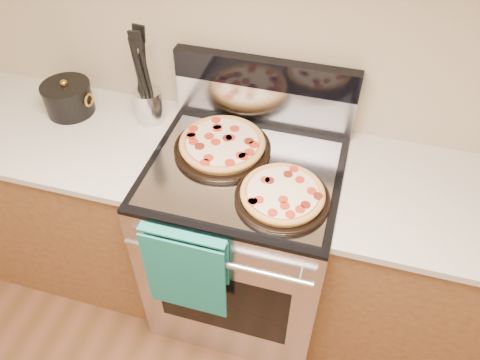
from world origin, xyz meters
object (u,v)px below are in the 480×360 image
(saucepan, at_px, (69,99))
(pepperoni_pizza_back, at_px, (222,145))
(utensil_crock, at_px, (149,106))
(range_body, at_px, (244,241))
(pepperoni_pizza_front, at_px, (282,195))

(saucepan, bearing_deg, pepperoni_pizza_back, -6.69)
(utensil_crock, relative_size, saucepan, 0.72)
(range_body, bearing_deg, pepperoni_pizza_front, -36.04)
(pepperoni_pizza_front, bearing_deg, saucepan, 164.41)
(utensil_crock, xyz_separation_m, saucepan, (-0.37, -0.04, -0.01))
(pepperoni_pizza_back, xyz_separation_m, saucepan, (-0.74, 0.09, 0.02))
(range_body, relative_size, saucepan, 4.36)
(pepperoni_pizza_front, distance_m, saucepan, 1.07)
(pepperoni_pizza_front, xyz_separation_m, utensil_crock, (-0.66, 0.33, 0.04))
(pepperoni_pizza_back, relative_size, utensil_crock, 2.59)
(pepperoni_pizza_back, xyz_separation_m, utensil_crock, (-0.37, 0.13, 0.03))
(pepperoni_pizza_back, height_order, saucepan, saucepan)
(utensil_crock, distance_m, saucepan, 0.37)
(pepperoni_pizza_back, height_order, utensil_crock, utensil_crock)
(range_body, xyz_separation_m, utensil_crock, (-0.48, 0.20, 0.53))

